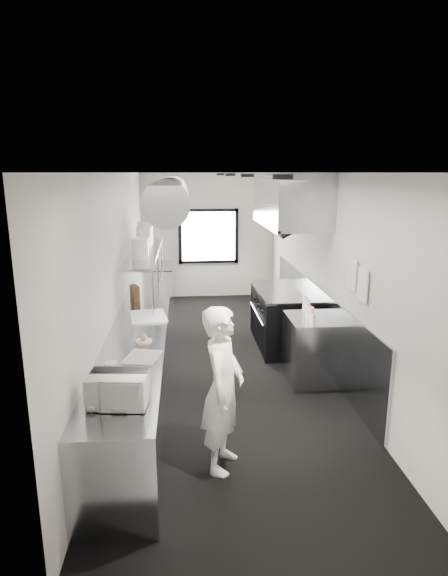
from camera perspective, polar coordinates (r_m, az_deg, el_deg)
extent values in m
cube|color=black|center=(7.20, -0.08, -9.04)|extent=(3.00, 8.00, 0.01)
cube|color=silver|center=(6.64, -0.09, 13.83)|extent=(3.00, 8.00, 0.01)
cube|color=beige|center=(10.72, -1.91, 6.31)|extent=(3.00, 0.02, 2.80)
cube|color=beige|center=(3.02, 6.57, -13.89)|extent=(3.00, 0.02, 2.80)
cube|color=beige|center=(6.83, -12.74, 1.65)|extent=(0.02, 8.00, 2.80)
cube|color=beige|center=(7.07, 12.13, 2.09)|extent=(0.02, 8.00, 2.80)
cube|color=#9A9FA8|center=(7.55, 11.01, -3.77)|extent=(0.03, 5.50, 1.10)
cylinder|color=#92949A|center=(7.02, -6.19, 11.71)|extent=(0.40, 6.40, 0.40)
cube|color=white|center=(10.68, -1.90, 6.28)|extent=(1.20, 0.03, 1.10)
cube|color=black|center=(10.64, -1.93, 9.37)|extent=(1.36, 0.03, 0.08)
cube|color=black|center=(10.79, -1.88, 3.27)|extent=(1.36, 0.03, 0.08)
cube|color=black|center=(10.69, -5.35, 6.23)|extent=(0.08, 0.03, 1.25)
cube|color=black|center=(10.75, 1.53, 6.34)|extent=(0.08, 0.03, 1.25)
cube|color=#9A9FA8|center=(7.51, 7.99, 10.64)|extent=(0.80, 2.20, 0.80)
cube|color=#9A9FA8|center=(7.47, 5.02, 7.70)|extent=(0.05, 2.20, 0.05)
cube|color=black|center=(7.52, 7.30, 8.07)|extent=(0.50, 2.10, 0.28)
cube|color=#9A9FA8|center=(6.58, -9.82, -7.32)|extent=(0.70, 6.00, 0.90)
cube|color=#9A9FA8|center=(7.74, -9.63, 4.34)|extent=(0.45, 3.00, 0.04)
cylinder|color=#9A9FA8|center=(6.43, -8.70, -0.57)|extent=(0.04, 0.04, 0.66)
cylinder|color=#9A9FA8|center=(7.79, -8.07, 1.98)|extent=(0.04, 0.04, 0.66)
cylinder|color=#9A9FA8|center=(9.16, -7.63, 3.77)|extent=(0.04, 0.04, 0.66)
cube|color=black|center=(7.85, 7.16, -3.71)|extent=(0.85, 1.60, 0.90)
cube|color=#9A9FA8|center=(7.72, 7.26, -0.38)|extent=(0.85, 1.60, 0.04)
cube|color=#9A9FA8|center=(7.78, 4.19, -3.80)|extent=(0.03, 1.55, 0.80)
cylinder|color=#9A9FA8|center=(7.74, 3.99, -3.10)|extent=(0.03, 1.30, 0.03)
cube|color=#9A9FA8|center=(6.59, 10.54, -7.31)|extent=(0.65, 0.80, 0.90)
cube|color=#9A9FA8|center=(10.11, -8.14, 0.24)|extent=(0.70, 1.20, 0.90)
cube|color=white|center=(5.91, 15.30, 1.61)|extent=(0.02, 0.28, 0.38)
cube|color=white|center=(5.60, 16.48, 0.35)|extent=(0.02, 0.28, 0.38)
imported|color=silver|center=(4.53, -0.12, -12.18)|extent=(0.56, 0.69, 1.62)
imported|color=white|center=(4.11, -12.72, -11.94)|extent=(0.49, 0.39, 0.27)
cylinder|color=beige|center=(4.60, -13.91, -10.28)|extent=(0.15, 0.15, 0.10)
cylinder|color=beige|center=(4.81, -13.58, -9.27)|extent=(0.16, 0.16, 0.09)
cube|color=silver|center=(5.09, -9.88, -8.25)|extent=(0.42, 0.48, 0.01)
cylinder|color=silver|center=(5.54, -9.73, -6.35)|extent=(0.23, 0.23, 0.02)
sphere|color=tan|center=(5.52, -9.75, -5.85)|extent=(0.08, 0.08, 0.08)
cube|color=white|center=(6.44, -9.18, -3.43)|extent=(0.55, 0.68, 0.02)
cube|color=#50391C|center=(7.29, -10.78, -0.59)|extent=(0.17, 0.23, 0.23)
cylinder|color=silver|center=(7.01, -10.19, 4.74)|extent=(0.31, 0.31, 0.30)
cylinder|color=silver|center=(7.38, -9.77, 5.11)|extent=(0.26, 0.26, 0.27)
cylinder|color=silver|center=(7.92, -9.70, 6.00)|extent=(0.30, 0.30, 0.36)
cylinder|color=silver|center=(8.29, -9.56, 6.54)|extent=(0.30, 0.30, 0.41)
cylinder|color=white|center=(6.08, 10.79, -3.83)|extent=(0.06, 0.06, 0.16)
cylinder|color=white|center=(6.24, 10.52, -3.19)|extent=(0.07, 0.07, 0.20)
cylinder|color=white|center=(6.36, 10.15, -2.92)|extent=(0.07, 0.07, 0.18)
cylinder|color=white|center=(6.60, 10.15, -2.30)|extent=(0.08, 0.08, 0.18)
cylinder|color=white|center=(6.71, 9.79, -1.96)|extent=(0.08, 0.08, 0.20)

